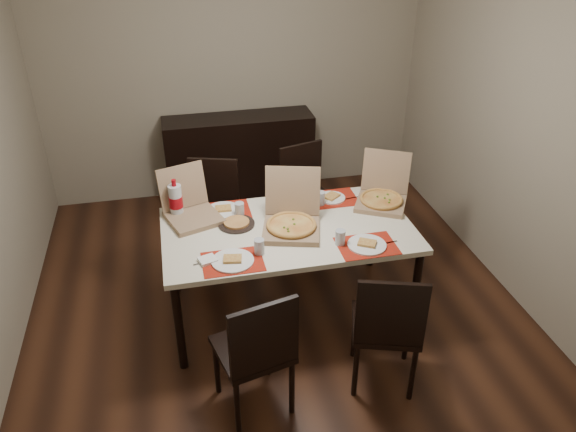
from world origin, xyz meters
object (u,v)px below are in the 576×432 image
(pizza_box_center, at_px, (292,222))
(soda_bottle, at_px, (176,201))
(chair_far_left, at_px, (213,210))
(chair_near_right, at_px, (387,325))
(dining_table, at_px, (288,236))
(sideboard, at_px, (240,158))
(chair_near_left, at_px, (257,350))
(dip_bowl, at_px, (307,214))
(chair_far_right, at_px, (307,192))

(pizza_box_center, distance_m, soda_bottle, 0.88)
(chair_far_left, bearing_deg, chair_near_right, -61.89)
(dining_table, distance_m, chair_far_left, 0.95)
(sideboard, height_order, chair_near_right, chair_near_right)
(dining_table, height_order, chair_far_left, chair_far_left)
(chair_far_left, distance_m, pizza_box_center, 1.01)
(pizza_box_center, xyz_separation_m, soda_bottle, (-0.79, 0.37, 0.07))
(sideboard, distance_m, chair_near_right, 2.86)
(chair_near_left, distance_m, soda_bottle, 1.38)
(chair_near_right, distance_m, pizza_box_center, 1.01)
(dip_bowl, height_order, soda_bottle, soda_bottle)
(dip_bowl, bearing_deg, soda_bottle, 167.53)
(dip_bowl, bearing_deg, sideboard, 98.18)
(chair_far_right, bearing_deg, dining_table, -112.24)
(dining_table, height_order, chair_near_right, chair_near_right)
(chair_near_right, height_order, soda_bottle, soda_bottle)
(chair_far_right, bearing_deg, dip_bowl, -104.59)
(dining_table, bearing_deg, dip_bowl, 38.47)
(chair_near_right, relative_size, dip_bowl, 7.64)
(chair_far_left, xyz_separation_m, soda_bottle, (-0.30, -0.46, 0.37))
(soda_bottle, bearing_deg, dip_bowl, -12.47)
(sideboard, distance_m, chair_far_right, 1.09)
(chair_near_right, bearing_deg, chair_near_left, -177.78)
(sideboard, xyz_separation_m, chair_far_left, (-0.39, -1.11, 0.06))
(soda_bottle, bearing_deg, pizza_box_center, -24.89)
(chair_near_right, bearing_deg, chair_far_left, 118.11)
(dining_table, bearing_deg, chair_far_left, 120.34)
(chair_far_right, bearing_deg, chair_near_right, -88.48)
(chair_near_right, distance_m, soda_bottle, 1.77)
(dining_table, distance_m, soda_bottle, 0.87)
(chair_near_left, distance_m, chair_near_right, 0.83)
(chair_near_left, xyz_separation_m, chair_near_right, (0.83, 0.03, 0.00))
(chair_near_left, xyz_separation_m, chair_far_right, (0.78, 1.87, 0.00))
(chair_near_left, xyz_separation_m, dip_bowl, (0.57, 1.06, 0.25))
(chair_far_right, bearing_deg, soda_bottle, -152.79)
(chair_far_left, height_order, dip_bowl, chair_far_left)
(sideboard, xyz_separation_m, dining_table, (0.08, -1.92, 0.23))
(chair_far_right, xyz_separation_m, pizza_box_center, (-0.36, -0.96, 0.30))
(chair_far_left, relative_size, pizza_box_center, 1.75)
(chair_near_right, bearing_deg, soda_bottle, 134.17)
(sideboard, relative_size, chair_near_right, 1.61)
(pizza_box_center, bearing_deg, chair_far_left, 120.93)
(chair_near_left, distance_m, pizza_box_center, 1.04)
(chair_near_right, xyz_separation_m, pizza_box_center, (-0.41, 0.87, 0.30))
(dining_table, height_order, dip_bowl, dip_bowl)
(chair_far_left, bearing_deg, sideboard, 70.53)
(chair_near_right, relative_size, chair_far_right, 1.00)
(sideboard, bearing_deg, chair_far_left, -109.47)
(dining_table, relative_size, dip_bowl, 14.79)
(sideboard, bearing_deg, chair_near_left, -96.36)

